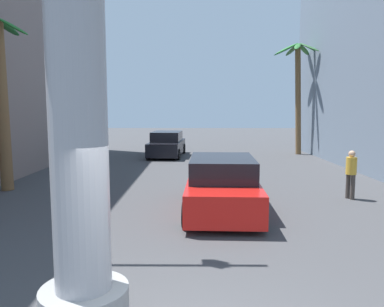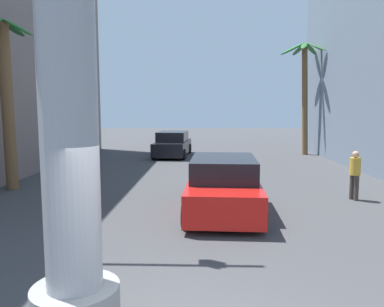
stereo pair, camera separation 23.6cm
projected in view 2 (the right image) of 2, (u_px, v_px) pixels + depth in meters
ground_plane at (196, 188)px, 14.01m from camera, size 92.96×92.96×0.00m
car_lead at (223, 185)px, 10.87m from camera, size 2.24×4.90×1.56m
car_far at (173, 144)px, 23.67m from camera, size 2.25×4.88×1.56m
palm_tree_far_right at (305, 82)px, 24.11m from camera, size 3.24×3.27×7.23m
palm_tree_mid_left at (6, 92)px, 13.53m from camera, size 2.31×2.49×6.19m
pedestrian_mid_right at (355, 172)px, 12.11m from camera, size 0.45×0.45×1.61m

